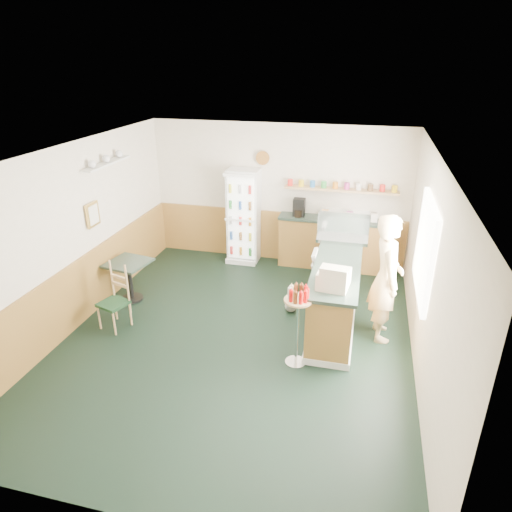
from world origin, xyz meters
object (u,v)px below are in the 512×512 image
(display_case, at_px, (343,227))
(cafe_chair, at_px, (115,294))
(drinks_fridge, at_px, (243,216))
(condiment_stand, at_px, (298,312))
(cafe_table, at_px, (129,273))
(cash_register, at_px, (334,279))
(shopkeeper, at_px, (386,278))

(display_case, height_order, cafe_chair, display_case)
(drinks_fridge, bearing_deg, display_case, -27.14)
(drinks_fridge, distance_m, cafe_chair, 3.11)
(condiment_stand, xyz_separation_m, cafe_table, (-3.00, 1.07, -0.29))
(condiment_stand, bearing_deg, cafe_table, 160.36)
(drinks_fridge, height_order, cash_register, drinks_fridge)
(cash_register, distance_m, condiment_stand, 0.66)
(display_case, relative_size, condiment_stand, 0.73)
(cash_register, relative_size, condiment_stand, 0.37)
(cash_register, height_order, condiment_stand, cash_register)
(cafe_chair, bearing_deg, condiment_stand, 11.55)
(display_case, distance_m, shopkeeper, 1.38)
(display_case, bearing_deg, cafe_table, -162.91)
(cafe_table, bearing_deg, drinks_fridge, 55.57)
(condiment_stand, bearing_deg, drinks_fridge, 116.82)
(shopkeeper, distance_m, cafe_table, 4.13)
(drinks_fridge, bearing_deg, cafe_table, -124.43)
(drinks_fridge, height_order, condiment_stand, drinks_fridge)
(cash_register, xyz_separation_m, cafe_chair, (-3.22, -0.10, -0.59))
(condiment_stand, height_order, cafe_table, condiment_stand)
(display_case, xyz_separation_m, cash_register, (0.00, -1.71, -0.12))
(condiment_stand, distance_m, cafe_table, 3.20)
(cafe_chair, bearing_deg, drinks_fridge, 84.12)
(display_case, relative_size, shopkeeper, 0.44)
(drinks_fridge, height_order, display_case, drinks_fridge)
(cafe_table, xyz_separation_m, cafe_chair, (0.18, -0.76, 0.04))
(display_case, distance_m, cafe_chair, 3.76)
(cafe_table, bearing_deg, cafe_chair, -77.00)
(shopkeeper, xyz_separation_m, cafe_chair, (-3.92, -0.66, -0.41))
(drinks_fridge, bearing_deg, shopkeeper, -38.85)
(display_case, bearing_deg, cash_register, -90.00)
(cafe_table, relative_size, cafe_chair, 0.73)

